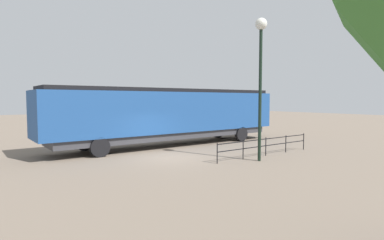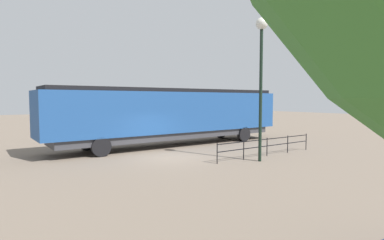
% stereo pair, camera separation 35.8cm
% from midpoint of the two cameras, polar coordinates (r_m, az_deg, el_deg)
% --- Properties ---
extents(ground_plane, '(120.00, 120.00, 0.00)m').
position_cam_midpoint_polar(ground_plane, '(17.18, -3.58, -6.85)').
color(ground_plane, '#756656').
extents(locomotive, '(2.98, 17.24, 3.90)m').
position_cam_midpoint_polar(locomotive, '(21.63, -2.06, 1.25)').
color(locomotive, navy).
rests_on(locomotive, ground_plane).
extents(lamp_post, '(0.60, 0.60, 7.26)m').
position_cam_midpoint_polar(lamp_post, '(16.33, 13.23, 11.40)').
color(lamp_post, black).
rests_on(lamp_post, ground_plane).
extents(platform_fence, '(0.05, 7.35, 1.03)m').
position_cam_midpoint_polar(platform_fence, '(17.97, 14.19, -4.32)').
color(platform_fence, black).
rests_on(platform_fence, ground_plane).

